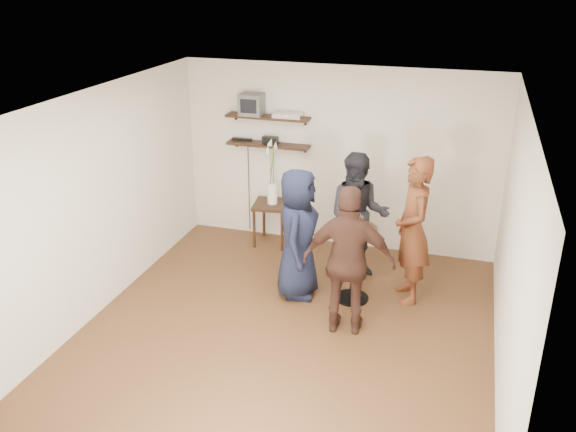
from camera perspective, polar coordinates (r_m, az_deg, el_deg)
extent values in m
cube|color=#452916|center=(7.00, -0.22, -10.93)|extent=(4.50, 5.00, 0.04)
cube|color=white|center=(5.96, -0.26, 10.75)|extent=(4.50, 5.00, 0.04)
cube|color=silver|center=(8.65, 4.76, 5.43)|extent=(4.50, 0.04, 2.60)
cube|color=silver|center=(4.33, -10.51, -13.81)|extent=(4.50, 0.04, 2.60)
cube|color=silver|center=(7.32, -17.47, 1.17)|extent=(0.04, 5.00, 2.60)
cube|color=silver|center=(6.14, 20.46, -3.40)|extent=(0.04, 5.00, 2.60)
cube|color=black|center=(8.63, -1.91, 9.24)|extent=(1.20, 0.25, 0.04)
cube|color=black|center=(8.73, -1.87, 6.69)|extent=(1.20, 0.25, 0.04)
cube|color=#59595B|center=(8.67, -3.38, 10.41)|extent=(0.32, 0.30, 0.30)
cube|color=silver|center=(8.53, 0.03, 9.42)|extent=(0.40, 0.24, 0.06)
cube|color=black|center=(8.71, -1.69, 7.10)|extent=(0.22, 0.10, 0.10)
cube|color=black|center=(8.91, -4.32, 7.17)|extent=(0.30, 0.05, 0.03)
cube|color=black|center=(8.81, -1.47, 1.08)|extent=(0.59, 0.59, 0.04)
cylinder|color=black|center=(8.82, -3.18, -1.17)|extent=(0.04, 0.04, 0.59)
cylinder|color=black|center=(8.69, -0.57, -1.50)|extent=(0.04, 0.04, 0.59)
cylinder|color=black|center=(9.18, -2.28, -0.15)|extent=(0.04, 0.04, 0.59)
cylinder|color=black|center=(9.06, 0.24, -0.46)|extent=(0.04, 0.04, 0.59)
cylinder|color=white|center=(8.75, -1.48, 2.14)|extent=(0.14, 0.14, 0.31)
cylinder|color=#3A6A1E|center=(8.65, -1.62, 4.09)|extent=(0.01, 0.07, 0.56)
cone|color=silver|center=(8.56, -1.90, 6.28)|extent=(0.07, 0.09, 0.12)
cylinder|color=#3A6A1E|center=(8.64, -1.38, 4.28)|extent=(0.03, 0.06, 0.62)
cone|color=silver|center=(8.54, -1.17, 6.68)|extent=(0.11, 0.12, 0.13)
cylinder|color=#3A6A1E|center=(8.61, -1.53, 4.43)|extent=(0.10, 0.09, 0.68)
cone|color=silver|center=(8.47, -1.63, 6.96)|extent=(0.13, 0.13, 0.13)
cylinder|color=black|center=(7.22, 6.30, -1.25)|extent=(0.53, 0.53, 0.04)
cylinder|color=black|center=(7.42, 6.15, -4.54)|extent=(0.07, 0.07, 0.89)
cylinder|color=black|center=(7.64, 6.01, -7.61)|extent=(0.40, 0.40, 0.03)
cylinder|color=silver|center=(7.19, 5.71, -1.16)|extent=(0.06, 0.06, 0.00)
cylinder|color=silver|center=(7.17, 5.73, -0.82)|extent=(0.01, 0.01, 0.09)
cylinder|color=silver|center=(7.13, 5.76, -0.10)|extent=(0.07, 0.07, 0.11)
cylinder|color=#CEBC54|center=(7.14, 5.75, -0.26)|extent=(0.06, 0.06, 0.06)
cylinder|color=silver|center=(7.16, 6.73, -1.29)|extent=(0.05, 0.05, 0.00)
cylinder|color=silver|center=(7.14, 6.75, -0.97)|extent=(0.01, 0.01, 0.08)
cylinder|color=silver|center=(7.11, 6.78, -0.30)|extent=(0.06, 0.06, 0.10)
cylinder|color=#CEBC54|center=(7.12, 6.78, -0.46)|extent=(0.06, 0.06, 0.05)
cylinder|color=silver|center=(7.28, 6.11, -0.84)|extent=(0.06, 0.06, 0.00)
cylinder|color=silver|center=(7.26, 6.12, -0.52)|extent=(0.01, 0.01, 0.09)
cylinder|color=silver|center=(7.23, 6.15, 0.18)|extent=(0.06, 0.06, 0.10)
cylinder|color=#CEBC54|center=(7.23, 6.15, 0.01)|extent=(0.06, 0.06, 0.06)
cylinder|color=silver|center=(7.22, 6.48, -1.08)|extent=(0.06, 0.06, 0.00)
cylinder|color=silver|center=(7.20, 6.49, -0.74)|extent=(0.01, 0.01, 0.09)
cylinder|color=silver|center=(7.16, 6.53, 0.00)|extent=(0.07, 0.07, 0.11)
cylinder|color=#CEBC54|center=(7.17, 6.52, -0.17)|extent=(0.06, 0.06, 0.06)
imported|color=maroon|center=(7.37, 11.58, -1.34)|extent=(0.64, 0.77, 1.82)
imported|color=black|center=(7.90, 6.56, 0.03)|extent=(0.89, 0.74, 1.66)
imported|color=black|center=(7.36, 0.93, -1.67)|extent=(0.59, 0.84, 1.64)
imported|color=#41251C|center=(6.64, 5.72, -4.26)|extent=(1.04, 0.52, 1.72)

